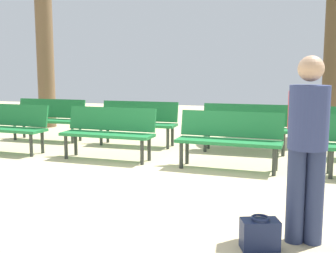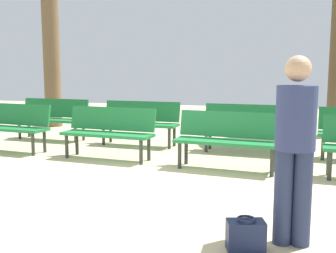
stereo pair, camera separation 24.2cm
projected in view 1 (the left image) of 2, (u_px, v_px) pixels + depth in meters
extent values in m
plane|color=#CCB789|center=(131.00, 190.00, 5.29)|extent=(24.00, 24.00, 0.00)
cube|color=#1E7238|center=(4.00, 129.00, 7.61)|extent=(1.64, 0.59, 0.05)
cube|color=#1E7238|center=(11.00, 115.00, 7.77)|extent=(1.60, 0.28, 0.40)
cylinder|color=#2D332D|center=(31.00, 145.00, 7.27)|extent=(0.06, 0.06, 0.40)
cylinder|color=#2D332D|center=(42.00, 142.00, 7.56)|extent=(0.06, 0.06, 0.40)
cube|color=#1E7238|center=(107.00, 135.00, 6.99)|extent=(1.63, 0.56, 0.05)
cube|color=#1E7238|center=(112.00, 119.00, 7.14)|extent=(1.60, 0.25, 0.40)
cylinder|color=#2D332D|center=(66.00, 147.00, 7.09)|extent=(0.06, 0.06, 0.40)
cylinder|color=#2D332D|center=(142.00, 152.00, 6.65)|extent=(0.06, 0.06, 0.40)
cylinder|color=#2D332D|center=(76.00, 144.00, 7.39)|extent=(0.06, 0.06, 0.40)
cylinder|color=#2D332D|center=(149.00, 149.00, 6.96)|extent=(0.06, 0.06, 0.40)
cube|color=#1E7238|center=(228.00, 142.00, 6.31)|extent=(1.63, 0.58, 0.05)
cube|color=#1E7238|center=(231.00, 124.00, 6.46)|extent=(1.60, 0.26, 0.40)
cylinder|color=#2D332D|center=(181.00, 155.00, 6.42)|extent=(0.06, 0.06, 0.40)
cylinder|color=#2D332D|center=(274.00, 162.00, 5.97)|extent=(0.06, 0.06, 0.40)
cylinder|color=#2D332D|center=(187.00, 152.00, 6.72)|extent=(0.06, 0.06, 0.40)
cylinder|color=#2D332D|center=(276.00, 158.00, 6.27)|extent=(0.06, 0.06, 0.40)
cylinder|color=#2D332D|center=(331.00, 165.00, 5.80)|extent=(0.06, 0.06, 0.40)
cylinder|color=#2D332D|center=(329.00, 160.00, 6.11)|extent=(0.06, 0.06, 0.40)
cube|color=#1E7238|center=(47.00, 121.00, 8.87)|extent=(1.62, 0.53, 0.05)
cube|color=#1E7238|center=(52.00, 108.00, 9.02)|extent=(1.60, 0.21, 0.40)
cylinder|color=#2D332D|center=(15.00, 131.00, 8.95)|extent=(0.06, 0.06, 0.40)
cylinder|color=#2D332D|center=(72.00, 134.00, 8.54)|extent=(0.06, 0.06, 0.40)
cylinder|color=#2D332D|center=(24.00, 129.00, 9.26)|extent=(0.06, 0.06, 0.40)
cylinder|color=#2D332D|center=(80.00, 131.00, 8.85)|extent=(0.06, 0.06, 0.40)
cube|color=#1E7238|center=(136.00, 124.00, 8.26)|extent=(1.62, 0.51, 0.05)
cube|color=#1E7238|center=(140.00, 111.00, 8.42)|extent=(1.60, 0.19, 0.40)
cylinder|color=#2D332D|center=(101.00, 135.00, 8.34)|extent=(0.06, 0.06, 0.40)
cylinder|color=#2D332D|center=(168.00, 139.00, 7.95)|extent=(0.06, 0.06, 0.40)
cylinder|color=#2D332D|center=(108.00, 133.00, 8.64)|extent=(0.06, 0.06, 0.40)
cylinder|color=#2D332D|center=(172.00, 136.00, 8.25)|extent=(0.06, 0.06, 0.40)
cube|color=#1E7238|center=(244.00, 129.00, 7.62)|extent=(1.62, 0.51, 0.05)
cube|color=#1E7238|center=(246.00, 115.00, 7.77)|extent=(1.60, 0.19, 0.40)
cylinder|color=#2D332D|center=(205.00, 141.00, 7.69)|extent=(0.06, 0.06, 0.40)
cylinder|color=#2D332D|center=(283.00, 145.00, 7.30)|extent=(0.06, 0.06, 0.40)
cylinder|color=#2D332D|center=(208.00, 138.00, 8.00)|extent=(0.06, 0.06, 0.40)
cylinder|color=#2D332D|center=(284.00, 142.00, 7.61)|extent=(0.06, 0.06, 0.40)
cylinder|color=#2D332D|center=(321.00, 147.00, 7.07)|extent=(0.06, 0.06, 0.40)
cylinder|color=#2D332D|center=(321.00, 144.00, 7.37)|extent=(0.06, 0.06, 0.40)
cylinder|color=brown|center=(45.00, 59.00, 10.77)|extent=(0.44, 0.44, 3.56)
cylinder|color=brown|center=(333.00, 59.00, 9.48)|extent=(0.41, 0.41, 3.51)
cylinder|color=navy|center=(314.00, 197.00, 3.64)|extent=(0.16, 0.16, 0.85)
cylinder|color=navy|center=(296.00, 196.00, 3.67)|extent=(0.16, 0.16, 0.85)
cylinder|color=navy|center=(309.00, 117.00, 3.56)|extent=(0.36, 0.36, 0.55)
sphere|color=tan|center=(311.00, 69.00, 3.50)|extent=(0.22, 0.22, 0.22)
cube|color=red|center=(305.00, 111.00, 3.81)|extent=(0.29, 0.20, 0.36)
cube|color=#192347|center=(260.00, 234.00, 3.56)|extent=(0.36, 0.27, 0.26)
torus|color=#192347|center=(260.00, 218.00, 3.54)|extent=(0.16, 0.16, 0.02)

